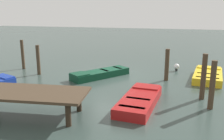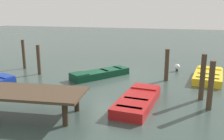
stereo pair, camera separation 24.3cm
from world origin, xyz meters
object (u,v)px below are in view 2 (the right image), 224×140
(rowboat_yellow, at_px, (208,76))
(mooring_piling_near_right, at_px, (39,60))
(rowboat_dark_green, at_px, (100,74))
(mooring_piling_mid_right, at_px, (24,54))
(mooring_piling_center, at_px, (203,77))
(dock_segment, at_px, (25,94))
(mooring_piling_mid_left, at_px, (167,65))
(marker_buoy, at_px, (177,67))
(rowboat_red, at_px, (138,100))
(mooring_piling_far_left, at_px, (211,86))

(rowboat_yellow, height_order, mooring_piling_near_right, mooring_piling_near_right)
(rowboat_dark_green, height_order, mooring_piling_near_right, mooring_piling_near_right)
(mooring_piling_mid_right, distance_m, mooring_piling_center, 11.66)
(rowboat_dark_green, distance_m, mooring_piling_near_right, 3.95)
(dock_segment, relative_size, mooring_piling_mid_left, 2.59)
(mooring_piling_mid_right, distance_m, marker_buoy, 10.31)
(rowboat_yellow, relative_size, marker_buoy, 7.18)
(marker_buoy, bearing_deg, mooring_piling_near_right, 20.94)
(rowboat_red, xyz_separation_m, mooring_piling_center, (-2.59, -1.48, 0.82))
(rowboat_red, height_order, mooring_piling_mid_right, mooring_piling_mid_right)
(mooring_piling_far_left, bearing_deg, rowboat_dark_green, -30.41)
(mooring_piling_near_right, distance_m, mooring_piling_center, 9.62)
(mooring_piling_far_left, bearing_deg, mooring_piling_center, -77.78)
(mooring_piling_near_right, bearing_deg, rowboat_yellow, -170.92)
(mooring_piling_mid_left, bearing_deg, rowboat_red, 78.00)
(mooring_piling_far_left, bearing_deg, rowboat_red, 7.42)
(dock_segment, xyz_separation_m, mooring_piling_near_right, (2.90, -5.50, 0.08))
(dock_segment, xyz_separation_m, mooring_piling_center, (-6.52, -3.57, 0.20))
(rowboat_dark_green, xyz_separation_m, mooring_piling_mid_right, (5.71, -0.72, 0.77))
(mooring_piling_near_right, relative_size, marker_buoy, 3.83)
(rowboat_yellow, bearing_deg, mooring_piling_mid_right, 100.29)
(rowboat_yellow, height_order, rowboat_dark_green, same)
(mooring_piling_mid_left, bearing_deg, dock_segment, 52.28)
(rowboat_red, xyz_separation_m, mooring_piling_near_right, (6.83, -3.41, 0.70))
(dock_segment, relative_size, rowboat_red, 1.33)
(dock_segment, distance_m, marker_buoy, 10.19)
(dock_segment, bearing_deg, mooring_piling_mid_right, -60.68)
(dock_segment, xyz_separation_m, mooring_piling_far_left, (-6.76, -2.46, 0.17))
(mooring_piling_far_left, bearing_deg, rowboat_yellow, -94.51)
(mooring_piling_mid_right, bearing_deg, rowboat_yellow, -177.48)
(dock_segment, height_order, rowboat_dark_green, dock_segment)
(rowboat_yellow, xyz_separation_m, mooring_piling_near_right, (10.03, 1.60, 0.70))
(mooring_piling_far_left, xyz_separation_m, mooring_piling_mid_left, (1.95, -3.76, -0.10))
(mooring_piling_mid_left, bearing_deg, mooring_piling_far_left, 117.41)
(dock_segment, bearing_deg, mooring_piling_mid_left, -134.12)
(mooring_piling_mid_right, bearing_deg, mooring_piling_far_left, 160.27)
(mooring_piling_center, bearing_deg, rowboat_yellow, -99.72)
(mooring_piling_far_left, bearing_deg, mooring_piling_near_right, -17.48)
(mooring_piling_mid_right, bearing_deg, dock_segment, 125.73)
(mooring_piling_near_right, bearing_deg, mooring_piling_mid_right, -30.47)
(rowboat_red, distance_m, rowboat_dark_green, 4.80)
(rowboat_yellow, distance_m, mooring_piling_mid_right, 11.90)
(mooring_piling_center, height_order, marker_buoy, mooring_piling_center)
(dock_segment, distance_m, mooring_piling_mid_left, 7.87)
(mooring_piling_center, distance_m, marker_buoy, 5.28)
(dock_segment, distance_m, mooring_piling_far_left, 7.20)
(rowboat_yellow, height_order, mooring_piling_center, mooring_piling_center)
(rowboat_dark_green, distance_m, mooring_piling_far_left, 6.76)
(mooring_piling_mid_right, relative_size, mooring_piling_center, 0.95)
(rowboat_dark_green, distance_m, marker_buoy, 5.19)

